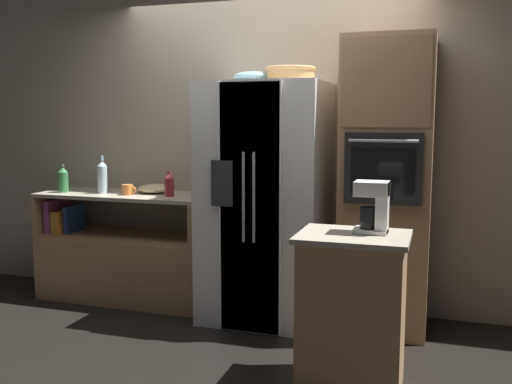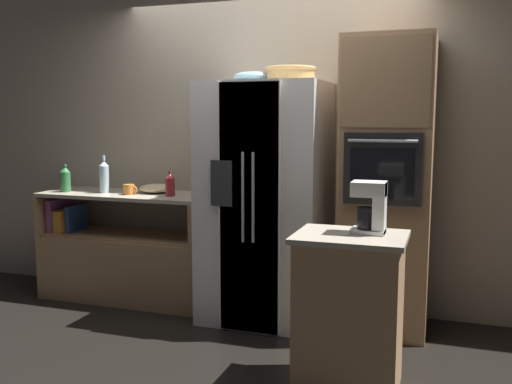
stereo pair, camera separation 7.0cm
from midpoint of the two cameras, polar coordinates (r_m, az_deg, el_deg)
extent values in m
plane|color=black|center=(4.57, -0.77, -12.40)|extent=(20.00, 20.00, 0.00)
cube|color=tan|center=(4.72, 0.93, 5.60)|extent=(12.00, 0.06, 2.80)
cube|color=#A87F56|center=(5.08, -13.11, -7.33)|extent=(1.48, 0.57, 0.55)
cube|color=#A87F56|center=(5.02, -13.20, -4.22)|extent=(1.42, 0.53, 0.02)
cube|color=#A87F56|center=(5.39, -19.82, -1.92)|extent=(0.04, 0.57, 0.34)
cube|color=#A87F56|center=(4.66, -5.64, -2.92)|extent=(0.04, 0.57, 0.34)
cube|color=#ADA38E|center=(4.96, -13.32, -0.29)|extent=(1.48, 0.57, 0.03)
cube|color=#934784|center=(5.33, -19.46, -2.16)|extent=(0.05, 0.35, 0.28)
cube|color=gold|center=(5.31, -18.97, -2.67)|extent=(0.05, 0.32, 0.19)
cube|color=orange|center=(5.27, -18.48, -2.70)|extent=(0.04, 0.36, 0.19)
cube|color=#284C8E|center=(5.24, -18.06, -2.54)|extent=(0.04, 0.27, 0.23)
cube|color=white|center=(4.36, 0.50, -1.04)|extent=(0.91, 0.73, 1.81)
cube|color=white|center=(4.01, -1.21, -1.79)|extent=(0.45, 0.02, 1.78)
cube|color=white|center=(4.01, -1.05, -1.80)|extent=(0.45, 0.02, 1.78)
cylinder|color=#B2B2B7|center=(3.98, -1.77, -0.54)|extent=(0.02, 0.02, 0.63)
cylinder|color=#B2B2B7|center=(3.96, -0.73, -0.59)|extent=(0.02, 0.02, 0.63)
cube|color=#2D2D33|center=(4.04, -3.93, 0.86)|extent=(0.16, 0.01, 0.33)
cube|color=#A87F56|center=(4.23, 12.46, 0.57)|extent=(0.63, 0.60, 2.11)
cube|color=black|center=(3.91, 12.07, 2.28)|extent=(0.51, 0.04, 0.48)
cube|color=black|center=(3.89, 12.03, 1.83)|extent=(0.42, 0.01, 0.34)
cylinder|color=#B2B2B7|center=(3.86, 12.09, 5.03)|extent=(0.45, 0.02, 0.02)
cube|color=#94704C|center=(3.91, 12.32, 10.69)|extent=(0.59, 0.01, 0.60)
cube|color=#A87F56|center=(3.37, 8.97, -11.97)|extent=(0.57, 0.46, 0.87)
cube|color=#ADA38E|center=(3.25, 9.13, -4.43)|extent=(0.62, 0.50, 0.03)
cylinder|color=tan|center=(4.30, 2.97, 11.57)|extent=(0.36, 0.36, 0.09)
torus|color=tan|center=(4.30, 2.97, 12.19)|extent=(0.38, 0.38, 0.03)
ellipsoid|color=#668C99|center=(4.36, -0.74, 11.43)|extent=(0.30, 0.30, 0.08)
cylinder|color=#33723F|center=(5.17, -19.10, 0.93)|extent=(0.09, 0.09, 0.17)
cone|color=#33723F|center=(5.16, -19.15, 2.15)|extent=(0.09, 0.09, 0.05)
cylinder|color=#33723F|center=(5.15, -19.16, 2.51)|extent=(0.03, 0.03, 0.02)
cylinder|color=silver|center=(5.00, -15.50, 1.20)|extent=(0.08, 0.08, 0.23)
cone|color=silver|center=(4.99, -15.55, 2.77)|extent=(0.08, 0.08, 0.04)
cylinder|color=silver|center=(4.98, -15.57, 3.28)|extent=(0.03, 0.03, 0.05)
cylinder|color=maroon|center=(4.68, -9.09, 0.46)|extent=(0.08, 0.08, 0.15)
cone|color=maroon|center=(4.67, -9.12, 1.63)|extent=(0.08, 0.08, 0.04)
cylinder|color=maroon|center=(4.66, -9.12, 1.95)|extent=(0.03, 0.03, 0.02)
cylinder|color=orange|center=(4.85, -13.13, 0.23)|extent=(0.09, 0.09, 0.09)
torus|color=orange|center=(4.82, -12.63, 0.20)|extent=(0.06, 0.01, 0.06)
ellipsoid|color=beige|center=(4.93, -10.49, 0.35)|extent=(0.29, 0.29, 0.07)
cube|color=white|center=(3.29, 10.80, -3.82)|extent=(0.19, 0.16, 0.02)
cylinder|color=black|center=(3.28, 10.59, -2.54)|extent=(0.10, 0.10, 0.12)
cube|color=white|center=(3.26, 11.92, -1.55)|extent=(0.07, 0.14, 0.29)
cube|color=white|center=(3.26, 10.90, 0.34)|extent=(0.19, 0.16, 0.08)
camera|label=1|loc=(0.03, -90.47, -0.06)|focal=40.00mm
camera|label=2|loc=(0.03, 89.53, 0.06)|focal=40.00mm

